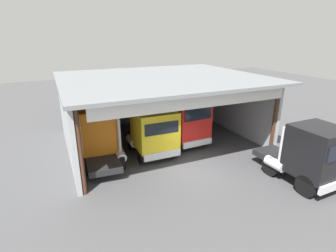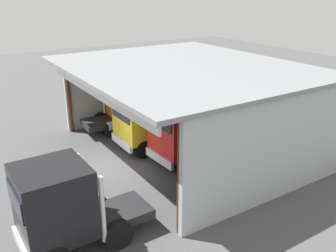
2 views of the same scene
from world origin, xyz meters
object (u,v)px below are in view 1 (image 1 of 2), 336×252
Objects in this scene: truck_yellow_right_bay at (153,131)px; truck_red_center_left_bay at (186,119)px; oil_drum at (107,123)px; truck_black_left_bay at (310,154)px; truck_orange_center_bay at (99,134)px; tool_cart at (182,114)px.

truck_red_center_left_bay is at bearing -164.23° from truck_yellow_right_bay.
truck_black_left_bay is at bearing -59.66° from oil_drum.
truck_red_center_left_bay is (6.32, 0.23, 0.11)m from truck_orange_center_bay.
truck_orange_center_bay is 0.99× the size of truck_yellow_right_bay.
truck_orange_center_bay is 3.50m from truck_yellow_right_bay.
tool_cart is (-0.73, 13.44, -1.30)m from truck_black_left_bay.
truck_orange_center_bay is at bearing -146.18° from tool_cart.
truck_black_left_bay is at bearing -86.89° from tool_cart.
truck_yellow_right_bay is at bearing 12.62° from truck_red_center_left_bay.
truck_yellow_right_bay is 5.33× the size of oil_drum.
truck_red_center_left_bay reaches higher than truck_yellow_right_bay.
oil_drum is (1.72, 6.34, -1.46)m from truck_orange_center_bay.
tool_cart is (9.03, 6.05, -1.39)m from truck_orange_center_bay.
truck_red_center_left_bay reaches higher than truck_black_left_bay.
tool_cart is (7.30, -0.29, 0.06)m from oil_drum.
truck_yellow_right_bay reaches higher than truck_orange_center_bay.
truck_orange_center_bay is 6.73m from oil_drum.
truck_yellow_right_bay is 0.94× the size of truck_black_left_bay.
truck_red_center_left_bay is at bearing -115.00° from tool_cart.
tool_cart is at bearing -88.04° from truck_black_left_bay.
truck_orange_center_bay is at bearing -38.28° from truck_black_left_bay.
truck_red_center_left_bay reaches higher than truck_orange_center_bay.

